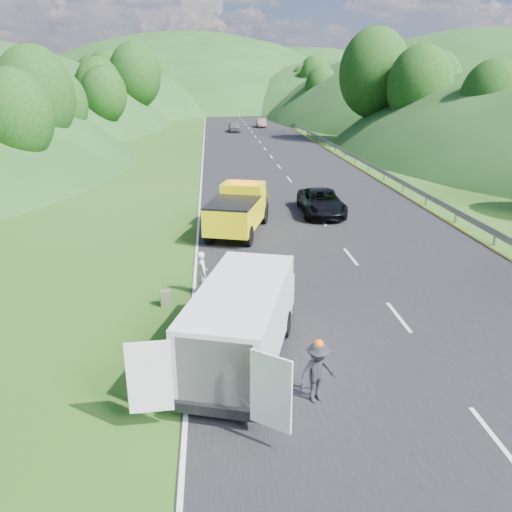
{
  "coord_description": "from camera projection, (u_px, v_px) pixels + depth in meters",
  "views": [
    {
      "loc": [
        -3.12,
        -16.54,
        7.6
      ],
      "look_at": [
        -1.54,
        0.92,
        1.3
      ],
      "focal_mm": 35.0,
      "sensor_mm": 36.0,
      "label": 1
    }
  ],
  "objects": [
    {
      "name": "tow_truck",
      "position": [
        239.0,
        210.0,
        25.45
      ],
      "size": [
        3.72,
        6.21,
        2.52
      ],
      "rotation": [
        0.0,
        0.0,
        -0.29
      ],
      "color": "black",
      "rests_on": "ground"
    },
    {
      "name": "tree_line_right",
      "position": [
        380.0,
        130.0,
        76.53
      ],
      "size": [
        14.0,
        140.0,
        14.0
      ],
      "primitive_type": null,
      "color": "#275318",
      "rests_on": "ground"
    },
    {
      "name": "worker",
      "position": [
        316.0,
        401.0,
        12.43
      ],
      "size": [
        1.2,
        0.98,
        1.61
      ],
      "primitive_type": "imported",
      "rotation": [
        0.0,
        0.0,
        0.43
      ],
      "color": "black",
      "rests_on": "ground"
    },
    {
      "name": "child",
      "position": [
        231.0,
        304.0,
        17.76
      ],
      "size": [
        0.63,
        0.6,
        1.03
      ],
      "primitive_type": "imported",
      "rotation": [
        0.0,
        0.0,
        -0.6
      ],
      "color": "tan",
      "rests_on": "ground"
    },
    {
      "name": "dist_car_b",
      "position": [
        261.0,
        127.0,
        80.15
      ],
      "size": [
        1.41,
        4.04,
        1.33
      ],
      "primitive_type": "imported",
      "color": "brown",
      "rests_on": "ground"
    },
    {
      "name": "hills_backdrop",
      "position": [
        242.0,
        105.0,
        145.14
      ],
      "size": [
        201.0,
        288.6,
        44.0
      ],
      "primitive_type": null,
      "color": "#2D5B23",
      "rests_on": "ground"
    },
    {
      "name": "white_van",
      "position": [
        243.0,
        319.0,
        13.73
      ],
      "size": [
        4.61,
        7.17,
        2.36
      ],
      "rotation": [
        0.0,
        0.0,
        -0.29
      ],
      "color": "black",
      "rests_on": "ground"
    },
    {
      "name": "dist_car_a",
      "position": [
        234.0,
        132.0,
        73.31
      ],
      "size": [
        1.69,
        4.19,
        1.43
      ],
      "primitive_type": "imported",
      "color": "#4E4E53",
      "rests_on": "ground"
    },
    {
      "name": "suitcase",
      "position": [
        166.0,
        298.0,
        17.5
      ],
      "size": [
        0.4,
        0.28,
        0.59
      ],
      "primitive_type": "cube",
      "rotation": [
        0.0,
        0.0,
        0.22
      ],
      "color": "#5B5A44",
      "rests_on": "ground"
    },
    {
      "name": "guardrail",
      "position": [
        308.0,
        136.0,
        68.42
      ],
      "size": [
        0.06,
        140.0,
        1.52
      ],
      "primitive_type": "cube",
      "color": "gray",
      "rests_on": "ground"
    },
    {
      "name": "spare_tire",
      "position": [
        274.0,
        390.0,
        12.84
      ],
      "size": [
        0.7,
        0.7,
        0.2
      ],
      "primitive_type": "cylinder",
      "color": "black",
      "rests_on": "ground"
    },
    {
      "name": "ground",
      "position": [
        300.0,
        296.0,
        18.34
      ],
      "size": [
        320.0,
        320.0,
        0.0
      ],
      "primitive_type": "plane",
      "color": "#38661E",
      "rests_on": "ground"
    },
    {
      "name": "woman",
      "position": [
        203.0,
        294.0,
        18.56
      ],
      "size": [
        0.56,
        0.68,
        1.64
      ],
      "primitive_type": "imported",
      "rotation": [
        0.0,
        0.0,
        1.8
      ],
      "color": "silver",
      "rests_on": "ground"
    },
    {
      "name": "road_surface",
      "position": [
        265.0,
        149.0,
        56.08
      ],
      "size": [
        14.0,
        200.0,
        0.02
      ],
      "primitive_type": "cube",
      "color": "black",
      "rests_on": "ground"
    },
    {
      "name": "tree_line_left",
      "position": [
        101.0,
        132.0,
        72.96
      ],
      "size": [
        14.0,
        140.0,
        14.0
      ],
      "primitive_type": null,
      "color": "#275318",
      "rests_on": "ground"
    },
    {
      "name": "passing_suv",
      "position": [
        321.0,
        214.0,
        29.34
      ],
      "size": [
        2.55,
        5.18,
        1.42
      ],
      "primitive_type": "imported",
      "rotation": [
        0.0,
        0.0,
        -0.04
      ],
      "color": "black",
      "rests_on": "ground"
    }
  ]
}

